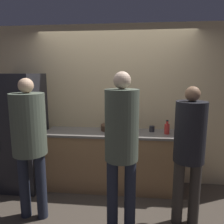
% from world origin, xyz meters
% --- Properties ---
extents(ground_plane, '(14.00, 14.00, 0.00)m').
position_xyz_m(ground_plane, '(0.00, 0.00, 0.00)').
color(ground_plane, '#4C4238').
extents(wall_back, '(5.20, 0.06, 2.60)m').
position_xyz_m(wall_back, '(0.00, 0.61, 1.30)').
color(wall_back, '#D6BC8C').
rests_on(wall_back, ground_plane).
extents(counter, '(2.14, 0.59, 0.93)m').
position_xyz_m(counter, '(0.00, 0.33, 0.47)').
color(counter, '#9E754C').
rests_on(counter, ground_plane).
extents(refrigerator, '(0.61, 0.72, 1.83)m').
position_xyz_m(refrigerator, '(-1.46, 0.24, 0.92)').
color(refrigerator, '#232328').
rests_on(refrigerator, ground_plane).
extents(person_left, '(0.41, 0.41, 1.78)m').
position_xyz_m(person_left, '(-0.94, -0.53, 1.10)').
color(person_left, '#232838').
rests_on(person_left, ground_plane).
extents(person_center, '(0.37, 0.37, 1.86)m').
position_xyz_m(person_center, '(0.19, -0.67, 1.13)').
color(person_center, '#232838').
rests_on(person_center, ground_plane).
extents(person_right, '(0.35, 0.35, 1.70)m').
position_xyz_m(person_right, '(0.97, -0.46, 1.02)').
color(person_right, '#38332D').
rests_on(person_right, ground_plane).
extents(fruit_bowl, '(0.35, 0.35, 0.13)m').
position_xyz_m(fruit_bowl, '(-0.04, 0.43, 0.98)').
color(fruit_bowl, '#4C3323').
rests_on(fruit_bowl, counter).
extents(utensil_crock, '(0.12, 0.12, 0.29)m').
position_xyz_m(utensil_crock, '(0.22, 0.40, 1.00)').
color(utensil_crock, '#3D424C').
rests_on(utensil_crock, counter).
extents(bottle_red, '(0.08, 0.08, 0.21)m').
position_xyz_m(bottle_red, '(0.82, 0.29, 1.02)').
color(bottle_red, red).
rests_on(bottle_red, counter).
extents(cup_black, '(0.08, 0.08, 0.09)m').
position_xyz_m(cup_black, '(0.60, 0.40, 0.98)').
color(cup_black, '#28282D').
rests_on(cup_black, counter).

